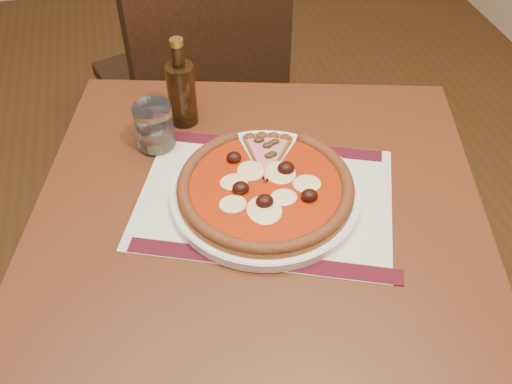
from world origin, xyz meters
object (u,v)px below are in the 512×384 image
plate (265,194)px  bottle (182,91)px  chair_far (198,74)px  pizza (265,186)px  water_glass (154,126)px  table (258,248)px

plate → bottle: bearing=112.8°
chair_far → bottle: bearing=62.1°
pizza → water_glass: size_ratio=3.41×
table → plate: size_ratio=2.89×
water_glass → bottle: size_ratio=0.49×
chair_far → bottle: 0.54m
chair_far → plate: chair_far is taller
table → plate: 0.12m
chair_far → bottle: chair_far is taller
table → bottle: (-0.09, 0.29, 0.18)m
water_glass → bottle: bearing=44.7°
table → bottle: bearing=107.1°
plate → table: bearing=-122.9°
chair_far → water_glass: chair_far is taller
pizza → water_glass: (-0.17, 0.19, 0.02)m
chair_far → plate: size_ratio=2.85×
water_glass → bottle: (0.06, 0.06, 0.03)m
chair_far → pizza: size_ratio=3.08×
plate → water_glass: water_glass is taller
plate → water_glass: (-0.17, 0.19, 0.04)m
table → chair_far: bearing=89.9°
plate → pizza: size_ratio=1.08×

